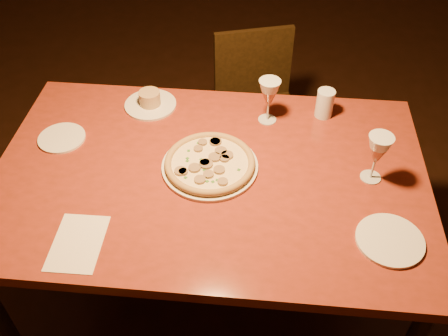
# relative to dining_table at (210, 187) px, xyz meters

# --- Properties ---
(floor) EXTENTS (7.00, 7.00, 0.00)m
(floor) POSITION_rel_dining_table_xyz_m (0.01, 0.16, -0.75)
(floor) COLOR black
(floor) RESTS_ON ground
(dining_table) EXTENTS (1.59, 1.07, 0.82)m
(dining_table) POSITION_rel_dining_table_xyz_m (0.00, 0.00, 0.00)
(dining_table) COLOR maroon
(dining_table) RESTS_ON floor
(chair_far) EXTENTS (0.52, 0.52, 0.84)m
(chair_far) POSITION_rel_dining_table_xyz_m (0.10, 0.88, -0.27)
(chair_far) COLOR black
(chair_far) RESTS_ON floor
(pizza_plate) EXTENTS (0.34, 0.34, 0.04)m
(pizza_plate) POSITION_rel_dining_table_xyz_m (-0.00, 0.03, 0.09)
(pizza_plate) COLOR white
(pizza_plate) RESTS_ON dining_table
(ramekin_saucer) EXTENTS (0.21, 0.21, 0.07)m
(ramekin_saucer) POSITION_rel_dining_table_xyz_m (-0.31, 0.35, 0.09)
(ramekin_saucer) COLOR white
(ramekin_saucer) RESTS_ON dining_table
(wine_glass_far) EXTENTS (0.08, 0.08, 0.18)m
(wine_glass_far) POSITION_rel_dining_table_xyz_m (0.18, 0.33, 0.17)
(wine_glass_far) COLOR #AA6247
(wine_glass_far) RESTS_ON dining_table
(wine_glass_right) EXTENTS (0.08, 0.08, 0.19)m
(wine_glass_right) POSITION_rel_dining_table_xyz_m (0.56, 0.06, 0.17)
(wine_glass_right) COLOR #AA6247
(wine_glass_right) RESTS_ON dining_table
(water_tumbler) EXTENTS (0.07, 0.07, 0.12)m
(water_tumbler) POSITION_rel_dining_table_xyz_m (0.39, 0.39, 0.13)
(water_tumbler) COLOR silver
(water_tumbler) RESTS_ON dining_table
(side_plate_left) EXTENTS (0.18, 0.18, 0.01)m
(side_plate_left) POSITION_rel_dining_table_xyz_m (-0.59, 0.10, 0.08)
(side_plate_left) COLOR white
(side_plate_left) RESTS_ON dining_table
(side_plate_near) EXTENTS (0.21, 0.21, 0.01)m
(side_plate_near) POSITION_rel_dining_table_xyz_m (0.60, -0.22, 0.08)
(side_plate_near) COLOR white
(side_plate_near) RESTS_ON dining_table
(menu_card) EXTENTS (0.17, 0.23, 0.00)m
(menu_card) POSITION_rel_dining_table_xyz_m (-0.35, -0.37, 0.07)
(menu_card) COLOR white
(menu_card) RESTS_ON dining_table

